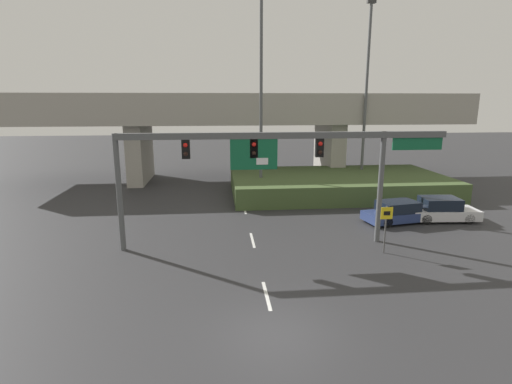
# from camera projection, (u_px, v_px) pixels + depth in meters

# --- Properties ---
(ground_plane) EXTENTS (160.00, 160.00, 0.00)m
(ground_plane) POSITION_uv_depth(u_px,v_px,m) (276.00, 331.00, 13.25)
(ground_plane) COLOR #2D2D30
(lane_markings) EXTENTS (0.14, 34.50, 0.01)m
(lane_markings) POSITION_uv_depth(u_px,v_px,m) (248.00, 223.00, 25.02)
(lane_markings) COLOR silver
(lane_markings) RESTS_ON ground
(signal_gantry) EXTENTS (16.86, 0.44, 5.94)m
(signal_gantry) POSITION_uv_depth(u_px,v_px,m) (276.00, 154.00, 20.12)
(signal_gantry) COLOR #515456
(signal_gantry) RESTS_ON ground
(speed_limit_sign) EXTENTS (0.60, 0.11, 2.43)m
(speed_limit_sign) POSITION_uv_depth(u_px,v_px,m) (386.00, 223.00, 19.72)
(speed_limit_sign) COLOR #4C4C4C
(speed_limit_sign) RESTS_ON ground
(highway_light_pole_near) EXTENTS (0.70, 0.36, 16.82)m
(highway_light_pole_near) POSITION_uv_depth(u_px,v_px,m) (261.00, 83.00, 30.06)
(highway_light_pole_near) COLOR #515456
(highway_light_pole_near) RESTS_ON ground
(highway_light_pole_far) EXTENTS (0.70, 0.36, 15.46)m
(highway_light_pole_far) POSITION_uv_depth(u_px,v_px,m) (366.00, 93.00, 33.99)
(highway_light_pole_far) COLOR #515456
(highway_light_pole_far) RESTS_ON ground
(overpass_bridge) EXTENTS (42.80, 8.27, 8.11)m
(overpass_bridge) POSITION_uv_depth(u_px,v_px,m) (236.00, 118.00, 37.63)
(overpass_bridge) COLOR #A39E93
(overpass_bridge) RESTS_ON ground
(grass_embankment) EXTENTS (17.28, 9.53, 1.53)m
(grass_embankment) POSITION_uv_depth(u_px,v_px,m) (337.00, 184.00, 32.96)
(grass_embankment) COLOR #42562D
(grass_embankment) RESTS_ON ground
(parked_sedan_near_right) EXTENTS (4.81, 2.61, 1.36)m
(parked_sedan_near_right) POSITION_uv_depth(u_px,v_px,m) (399.00, 212.00, 25.06)
(parked_sedan_near_right) COLOR navy
(parked_sedan_near_right) RESTS_ON ground
(parked_sedan_mid_right) EXTENTS (4.47, 2.17, 1.49)m
(parked_sedan_mid_right) POSITION_uv_depth(u_px,v_px,m) (441.00, 210.00, 25.41)
(parked_sedan_mid_right) COLOR silver
(parked_sedan_mid_right) RESTS_ON ground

